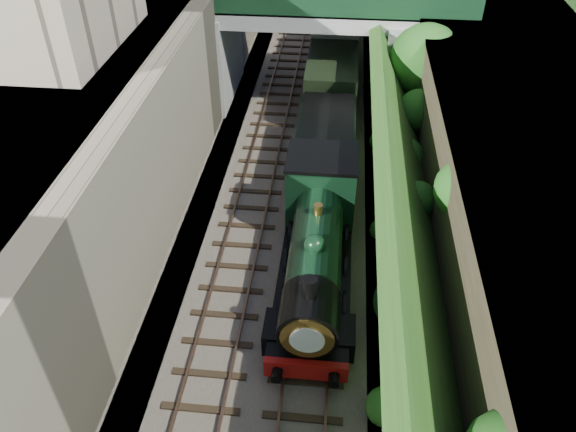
{
  "coord_description": "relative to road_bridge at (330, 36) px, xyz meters",
  "views": [
    {
      "loc": [
        1.74,
        -7.71,
        15.86
      ],
      "look_at": [
        0.0,
        9.42,
        2.27
      ],
      "focal_mm": 35.0,
      "sensor_mm": 36.0,
      "label": 1
    }
  ],
  "objects": [
    {
      "name": "trackbed",
      "position": [
        -0.94,
        -4.0,
        -3.98
      ],
      "size": [
        10.0,
        90.0,
        0.2
      ],
      "primitive_type": "cube",
      "color": "#473F38",
      "rests_on": "ground"
    },
    {
      "name": "retaining_wall",
      "position": [
        -6.44,
        -4.0,
        -0.58
      ],
      "size": [
        1.0,
        90.0,
        7.0
      ],
      "primitive_type": "cube",
      "color": "#756B56",
      "rests_on": "ground"
    },
    {
      "name": "street_plateau_left",
      "position": [
        -9.94,
        -4.0,
        -0.58
      ],
      "size": [
        6.0,
        90.0,
        7.0
      ],
      "primitive_type": "cube",
      "color": "#262628",
      "rests_on": "ground"
    },
    {
      "name": "street_plateau_right",
      "position": [
        8.56,
        -4.0,
        -0.95
      ],
      "size": [
        8.0,
        90.0,
        6.25
      ],
      "primitive_type": "cube",
      "color": "#262628",
      "rests_on": "ground"
    },
    {
      "name": "embankment_slope",
      "position": [
        4.06,
        -4.03,
        -1.3
      ],
      "size": [
        4.61,
        90.06,
        6.36
      ],
      "color": "#1E4714",
      "rests_on": "ground"
    },
    {
      "name": "track_left",
      "position": [
        -2.94,
        -4.0,
        -3.83
      ],
      "size": [
        2.5,
        90.0,
        0.2
      ],
      "color": "black",
      "rests_on": "trackbed"
    },
    {
      "name": "track_right",
      "position": [
        0.26,
        -4.0,
        -3.83
      ],
      "size": [
        2.5,
        90.0,
        0.2
      ],
      "color": "black",
      "rests_on": "trackbed"
    },
    {
      "name": "road_bridge",
      "position": [
        0.0,
        0.0,
        0.0
      ],
      "size": [
        16.0,
        6.4,
        7.25
      ],
      "color": "gray",
      "rests_on": "ground"
    },
    {
      "name": "tree",
      "position": [
        4.97,
        -4.61,
        0.57
      ],
      "size": [
        3.6,
        3.8,
        6.6
      ],
      "color": "black",
      "rests_on": "ground"
    },
    {
      "name": "locomotive",
      "position": [
        0.26,
        -15.78,
        -2.18
      ],
      "size": [
        3.1,
        10.23,
        3.83
      ],
      "color": "black",
      "rests_on": "trackbed"
    },
    {
      "name": "tender",
      "position": [
        0.26,
        -8.42,
        -2.46
      ],
      "size": [
        2.7,
        6.0,
        3.05
      ],
      "color": "black",
      "rests_on": "trackbed"
    },
    {
      "name": "coach_front",
      "position": [
        0.26,
        4.18,
        -2.03
      ],
      "size": [
        2.9,
        18.0,
        3.7
      ],
      "color": "black",
      "rests_on": "trackbed"
    }
  ]
}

